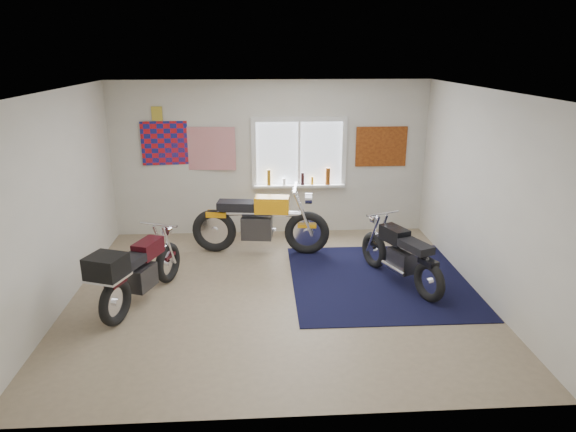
{
  "coord_description": "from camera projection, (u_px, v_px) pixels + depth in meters",
  "views": [
    {
      "loc": [
        -0.24,
        -6.35,
        3.17
      ],
      "look_at": [
        0.18,
        0.4,
        0.97
      ],
      "focal_mm": 32.0,
      "sensor_mm": 36.0,
      "label": 1
    }
  ],
  "objects": [
    {
      "name": "triumph_poster",
      "position": [
        381.0,
        147.0,
        9.01
      ],
      "size": [
        0.9,
        0.03,
        0.7
      ],
      "primitive_type": "cube",
      "color": "#A54C14",
      "rests_on": "room_shell"
    },
    {
      "name": "window_assembly",
      "position": [
        299.0,
        158.0,
        8.97
      ],
      "size": [
        1.66,
        0.17,
        1.26
      ],
      "color": "white",
      "rests_on": "room_shell"
    },
    {
      "name": "yellow_triumph",
      "position": [
        260.0,
        224.0,
        8.28
      ],
      "size": [
        2.24,
        0.67,
        1.13
      ],
      "rotation": [
        0.0,
        0.0,
        -0.13
      ],
      "color": "black",
      "rests_on": "ground"
    },
    {
      "name": "ground",
      "position": [
        277.0,
        293.0,
        7.02
      ],
      "size": [
        5.5,
        5.5,
        0.0
      ],
      "primitive_type": "plane",
      "color": "#9E896B",
      "rests_on": "ground"
    },
    {
      "name": "black_chrome_bike",
      "position": [
        400.0,
        256.0,
        7.21
      ],
      "size": [
        0.84,
        1.71,
        0.93
      ],
      "rotation": [
        0.0,
        0.0,
        1.96
      ],
      "color": "black",
      "rests_on": "navy_rug"
    },
    {
      "name": "room_shell",
      "position": [
        276.0,
        176.0,
        6.52
      ],
      "size": [
        5.5,
        5.5,
        5.5
      ],
      "color": "white",
      "rests_on": "ground"
    },
    {
      "name": "oil_bottles",
      "position": [
        305.0,
        178.0,
        9.02
      ],
      "size": [
        1.12,
        0.09,
        0.3
      ],
      "color": "#926215",
      "rests_on": "window_assembly"
    },
    {
      "name": "flag_display",
      "position": [
        157.0,
        114.0,
        8.6
      ],
      "size": [
        1.6,
        0.1,
        1.17
      ],
      "color": "red",
      "rests_on": "room_shell"
    },
    {
      "name": "navy_rug",
      "position": [
        379.0,
        280.0,
        7.4
      ],
      "size": [
        2.52,
        2.62,
        0.01
      ],
      "primitive_type": "cube",
      "rotation": [
        0.0,
        0.0,
        -0.01
      ],
      "color": "black",
      "rests_on": "ground"
    },
    {
      "name": "maroon_tourer",
      "position": [
        136.0,
        271.0,
        6.52
      ],
      "size": [
        0.93,
        1.8,
        0.93
      ],
      "rotation": [
        0.0,
        0.0,
        1.21
      ],
      "color": "black",
      "rests_on": "ground"
    }
  ]
}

